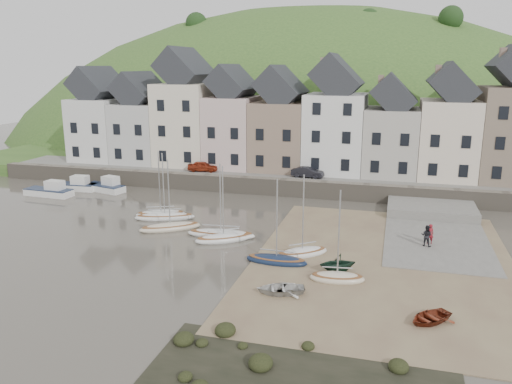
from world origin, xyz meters
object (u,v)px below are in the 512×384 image
(rowboat_white, at_px, (280,288))
(sailboat_0, at_px, (165,217))
(car_left, at_px, (203,166))
(car_right, at_px, (308,172))
(person_dark, at_px, (426,236))
(rowboat_green, at_px, (338,263))
(person_red, at_px, (430,234))
(rowboat_red, at_px, (430,317))

(rowboat_white, bearing_deg, sailboat_0, -149.99)
(car_left, bearing_deg, car_right, -95.79)
(rowboat_white, distance_m, car_right, 26.73)
(car_left, bearing_deg, person_dark, -128.21)
(rowboat_green, distance_m, person_dark, 9.07)
(car_left, bearing_deg, rowboat_white, -155.68)
(person_red, height_order, car_left, car_left)
(rowboat_red, distance_m, car_left, 36.80)
(rowboat_green, xyz_separation_m, person_dark, (5.97, 6.83, 0.24))
(sailboat_0, xyz_separation_m, rowboat_red, (22.26, -13.83, 0.08))
(rowboat_green, xyz_separation_m, rowboat_red, (5.64, -5.57, -0.38))
(rowboat_white, xyz_separation_m, rowboat_red, (8.62, -1.34, -0.03))
(rowboat_white, bearing_deg, person_dark, 123.50)
(person_red, relative_size, car_left, 0.45)
(rowboat_red, relative_size, car_right, 0.75)
(rowboat_red, xyz_separation_m, person_red, (0.61, 13.06, 0.57))
(car_right, bearing_deg, rowboat_white, -168.41)
(rowboat_red, xyz_separation_m, person_dark, (0.33, 12.40, 0.62))
(rowboat_white, xyz_separation_m, person_red, (9.23, 11.72, 0.54))
(car_left, relative_size, car_right, 0.98)
(person_red, distance_m, car_left, 28.72)
(person_dark, distance_m, car_left, 28.83)
(sailboat_0, xyz_separation_m, person_red, (22.87, -0.76, 0.65))
(rowboat_green, relative_size, car_right, 0.69)
(sailboat_0, distance_m, rowboat_white, 18.49)
(rowboat_red, bearing_deg, rowboat_green, 179.67)
(rowboat_green, bearing_deg, rowboat_red, 20.27)
(rowboat_white, distance_m, person_dark, 14.24)
(rowboat_white, distance_m, person_red, 14.93)
(rowboat_red, xyz_separation_m, car_right, (-11.61, 27.84, 1.85))
(rowboat_green, bearing_deg, person_red, 115.07)
(car_left, bearing_deg, rowboat_red, -145.05)
(rowboat_green, height_order, person_red, person_red)
(person_red, xyz_separation_m, car_right, (-12.22, 14.78, 1.28))
(rowboat_white, relative_size, rowboat_green, 1.19)
(person_dark, bearing_deg, sailboat_0, 14.92)
(sailboat_0, xyz_separation_m, car_left, (-1.73, 14.02, 1.94))
(person_dark, bearing_deg, rowboat_green, 67.38)
(car_right, bearing_deg, rowboat_green, -159.85)
(rowboat_white, relative_size, car_right, 0.83)
(rowboat_white, distance_m, car_left, 30.69)
(sailboat_0, bearing_deg, person_dark, -3.60)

